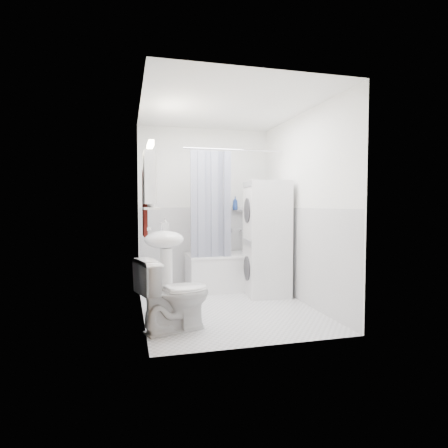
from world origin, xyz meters
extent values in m
plane|color=silver|center=(0.00, 0.00, 0.00)|extent=(2.60, 2.60, 0.00)
plane|color=white|center=(0.00, 1.30, 1.20)|extent=(2.00, 0.00, 2.00)
plane|color=white|center=(0.00, -1.30, 1.20)|extent=(2.00, 0.00, 2.00)
plane|color=white|center=(-1.00, 0.00, 1.20)|extent=(0.00, 2.60, 2.60)
plane|color=white|center=(1.00, 0.00, 1.20)|extent=(0.00, 2.60, 2.60)
plane|color=white|center=(0.00, 0.00, 2.40)|extent=(2.60, 2.60, 0.00)
plane|color=silver|center=(0.00, 1.29, 0.60)|extent=(1.98, 0.00, 1.98)
plane|color=silver|center=(-0.99, 0.00, 0.60)|extent=(0.00, 2.58, 2.58)
plane|color=silver|center=(0.99, 0.00, 0.60)|extent=(0.00, 2.58, 2.58)
plane|color=brown|center=(-0.98, -0.88, 1.00)|extent=(0.00, 2.00, 2.00)
cylinder|color=silver|center=(-0.95, -0.55, 1.00)|extent=(0.04, 0.04, 0.04)
cube|color=white|center=(0.35, 0.92, 0.25)|extent=(1.35, 0.63, 0.49)
cube|color=white|center=(0.35, 0.92, 0.51)|extent=(1.37, 0.65, 0.03)
cube|color=silver|center=(0.35, 0.92, 0.39)|extent=(1.17, 0.45, 0.20)
cylinder|color=silver|center=(0.55, 1.25, 0.84)|extent=(0.04, 0.12, 0.04)
cylinder|color=silver|center=(0.35, 0.66, 2.00)|extent=(1.55, 0.02, 0.02)
cube|color=#121A40|center=(-0.28, 0.66, 1.25)|extent=(0.10, 0.02, 1.45)
cube|color=#121A40|center=(-0.19, 0.66, 1.25)|extent=(0.10, 0.02, 1.45)
cube|color=#121A40|center=(-0.10, 0.66, 1.25)|extent=(0.10, 0.02, 1.45)
cube|color=#121A40|center=(-0.01, 0.66, 1.25)|extent=(0.10, 0.02, 1.45)
cube|color=#121A40|center=(0.08, 0.66, 1.25)|extent=(0.10, 0.02, 1.45)
cube|color=#121A40|center=(0.17, 0.66, 1.25)|extent=(0.10, 0.02, 1.45)
ellipsoid|color=white|center=(-0.76, -0.11, 0.85)|extent=(0.44, 0.37, 0.20)
cylinder|color=white|center=(-0.74, -0.11, 0.38)|extent=(0.14, 0.14, 0.75)
cylinder|color=silver|center=(-0.78, 0.03, 0.97)|extent=(0.03, 0.03, 0.14)
cylinder|color=silver|center=(-0.78, -0.01, 1.03)|extent=(0.02, 0.10, 0.02)
cube|color=white|center=(-0.91, 0.10, 1.55)|extent=(0.12, 0.50, 0.60)
cube|color=white|center=(-0.84, 0.10, 1.55)|extent=(0.01, 0.47, 0.57)
cube|color=#FFEABF|center=(-0.89, 0.10, 1.93)|extent=(0.06, 0.45, 0.06)
cube|color=silver|center=(-0.89, 0.10, 1.20)|extent=(0.18, 0.54, 0.02)
cube|color=silver|center=(0.60, 1.24, 1.15)|extent=(0.22, 0.06, 0.02)
cube|color=#59170B|center=(-0.94, 0.51, 1.27)|extent=(0.05, 0.36, 0.85)
cube|color=#59170B|center=(-0.91, 0.51, 1.66)|extent=(0.03, 0.32, 0.08)
cylinder|color=silver|center=(-0.95, 0.51, 1.70)|extent=(0.02, 0.04, 0.02)
cube|color=white|center=(0.68, 0.43, 0.39)|extent=(0.60, 0.60, 0.78)
cylinder|color=#2D2D33|center=(0.40, 0.43, 0.38)|extent=(0.05, 0.33, 0.33)
cube|color=gray|center=(0.40, 0.43, 0.73)|extent=(0.05, 0.49, 0.08)
cube|color=white|center=(0.68, 0.43, 1.17)|extent=(0.60, 0.60, 0.78)
cylinder|color=#2D2D33|center=(0.40, 0.43, 1.16)|extent=(0.05, 0.33, 0.33)
cube|color=gray|center=(0.40, 0.43, 1.52)|extent=(0.05, 0.49, 0.08)
imported|color=white|center=(-0.72, -0.70, 0.36)|extent=(0.82, 0.60, 0.71)
imported|color=gray|center=(-0.71, 0.25, 0.95)|extent=(0.08, 0.17, 0.08)
imported|color=gray|center=(-0.89, -0.05, 1.25)|extent=(0.07, 0.18, 0.07)
imported|color=gray|center=(-0.89, 0.22, 1.26)|extent=(0.10, 0.09, 0.10)
imported|color=gray|center=(0.35, 1.24, 1.23)|extent=(0.13, 0.17, 0.13)
imported|color=#244393|center=(0.47, 1.24, 1.20)|extent=(0.08, 0.21, 0.08)
camera|label=1|loc=(-1.17, -4.34, 1.25)|focal=30.00mm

